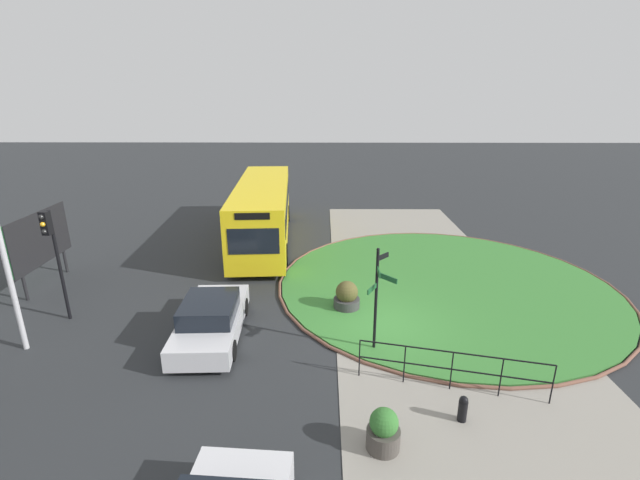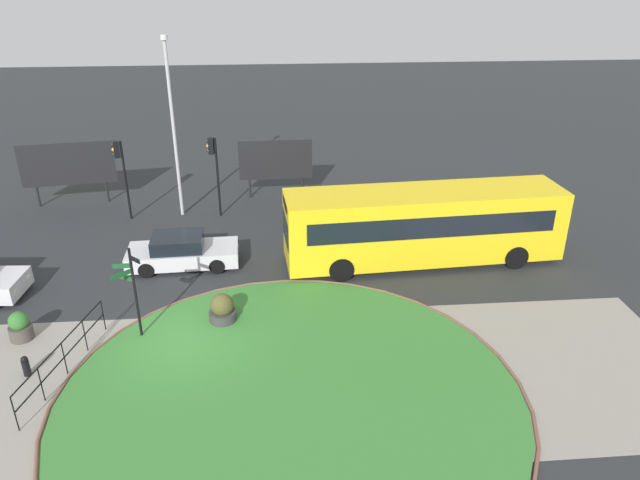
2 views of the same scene
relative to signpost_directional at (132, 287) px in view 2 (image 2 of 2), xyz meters
name	(u,v)px [view 2 (image 2 of 2)]	position (x,y,z in m)	size (l,w,h in m)	color
ground	(183,342)	(1.46, -0.39, -1.97)	(120.00, 120.00, 0.00)	#282B2D
sidewalk_paving	(173,385)	(1.46, -2.61, -1.96)	(32.00, 7.57, 0.02)	gray
grass_island	(291,395)	(4.96, -3.41, -1.92)	(13.46, 13.46, 0.10)	#387A33
grass_kerb_ring	(291,395)	(4.96, -3.41, -1.92)	(13.77, 13.77, 0.11)	brown
signpost_directional	(132,287)	(0.00, 0.00, 0.00)	(0.96, 0.84, 3.36)	black
bollard_foreground	(26,366)	(-3.03, -1.77, -1.61)	(0.22, 0.22, 0.70)	black
railing_grass_edge	(64,354)	(-1.83, -1.81, -1.23)	(1.17, 4.82, 1.16)	black
bus_yellow	(423,224)	(10.76, 4.82, -0.29)	(11.52, 3.31, 3.12)	yellow
car_near_lane	(182,252)	(0.79, 5.21, -1.33)	(4.58, 2.04, 1.38)	silver
traffic_light_near	(214,160)	(1.83, 10.57, 0.93)	(0.49, 0.29, 3.96)	black
traffic_light_far	(120,163)	(-2.55, 10.50, 0.90)	(0.48, 0.31, 3.92)	black
lamppost_tall	(173,124)	(0.05, 10.86, 2.62)	(0.32, 0.32, 8.58)	#B7B7BC
billboard_left	(68,165)	(-5.77, 12.77, 0.16)	(4.60, 0.77, 3.28)	black
billboard_right	(275,161)	(4.80, 13.00, 0.04)	(3.86, 0.22, 3.12)	black
planter_near_signpost	(20,327)	(-3.91, 0.25, -1.50)	(0.76, 0.76, 1.03)	#47423D
planter_kerbside	(222,310)	(2.73, 0.74, -1.47)	(0.96, 0.96, 1.11)	#383838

